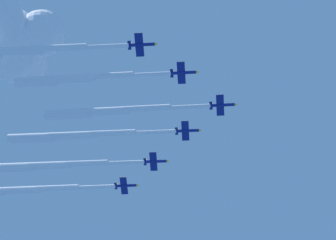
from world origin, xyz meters
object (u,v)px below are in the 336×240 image
at_px(jet_port_inner, 70,136).
at_px(jet_starboard_inner, 73,79).
at_px(jet_port_mid, 49,166).
at_px(jet_port_outer, 18,190).
at_px(jet_starboard_mid, 19,51).
at_px(jet_lead, 106,111).

relative_size(jet_port_inner, jet_starboard_inner, 1.14).
bearing_deg(jet_port_mid, jet_port_outer, 54.16).
height_order(jet_port_inner, jet_port_mid, jet_port_inner).
relative_size(jet_starboard_inner, jet_port_mid, 0.93).
bearing_deg(jet_starboard_inner, jet_starboard_mid, 141.39).
height_order(jet_port_mid, jet_starboard_mid, jet_starboard_mid).
bearing_deg(jet_port_inner, jet_lead, -123.58).
bearing_deg(jet_starboard_inner, jet_lead, -24.90).
height_order(jet_starboard_mid, jet_port_outer, jet_starboard_mid).
height_order(jet_port_inner, jet_starboard_mid, jet_port_inner).
xyz_separation_m(jet_lead, jet_port_outer, (36.38, 46.53, -0.73)).
distance_m(jet_port_mid, jet_starboard_mid, 57.13).
bearing_deg(jet_starboard_inner, jet_port_inner, 19.94).
bearing_deg(jet_starboard_mid, jet_port_mid, 8.73).
height_order(jet_port_mid, jet_port_outer, jet_port_mid).
distance_m(jet_lead, jet_port_mid, 37.87).
distance_m(jet_port_inner, jet_port_outer, 38.61).
distance_m(jet_port_inner, jet_starboard_inner, 28.90).
relative_size(jet_lead, jet_port_outer, 0.96).
bearing_deg(jet_starboard_inner, jet_port_mid, 29.00).
xyz_separation_m(jet_lead, jet_starboard_inner, (-15.76, 7.31, 2.33)).
bearing_deg(jet_lead, jet_port_mid, 50.77).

